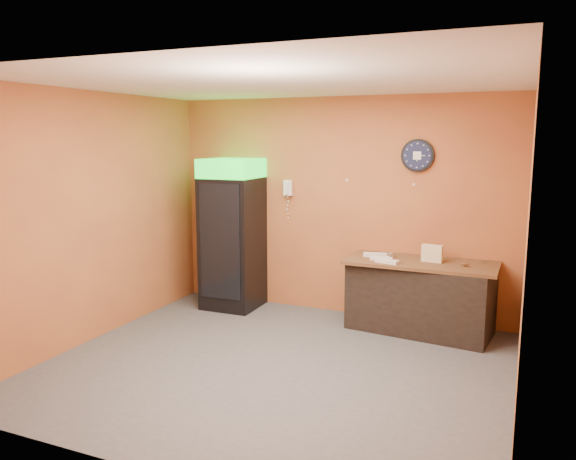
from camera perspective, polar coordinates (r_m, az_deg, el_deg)
The scene contains 15 objects.
floor at distance 5.84m, azimuth -1.27°, elevation -13.66°, with size 4.50×4.50×0.00m, color #47474C.
back_wall at distance 7.30m, azimuth 5.22°, elevation 2.37°, with size 4.50×0.02×2.80m, color #B96934.
left_wall at distance 6.69m, azimuth -19.13°, elevation 1.25°, with size 0.02×4.00×2.80m, color #B96934.
right_wall at distance 4.97m, azimuth 23.01°, elevation -1.66°, with size 0.02×4.00×2.80m, color #B96934.
ceiling at distance 5.40m, azimuth -1.39°, elevation 14.84°, with size 4.50×4.00×0.02m, color white.
beverage_cooler at distance 7.55m, azimuth -5.80°, elevation -0.61°, with size 0.71×0.73×2.01m.
prep_counter at distance 6.88m, azimuth 13.25°, elevation -6.72°, with size 1.63×0.72×0.81m, color black.
wall_clock at distance 6.97m, azimuth 13.03°, elevation 7.39°, with size 0.40×0.06×0.40m.
wall_phone at distance 7.47m, azimuth -0.01°, elevation 4.30°, with size 0.11×0.10×0.20m.
butcher_paper at distance 6.77m, azimuth 13.39°, elevation -3.25°, with size 1.73×0.80×0.04m, color brown.
sub_roll_stack at distance 6.73m, azimuth 14.43°, elevation -2.32°, with size 0.24×0.11×0.20m.
wrapped_sandwich_left at distance 6.72m, azimuth 9.47°, elevation -2.89°, with size 0.26×0.10×0.04m, color silver.
wrapped_sandwich_mid at distance 6.58m, azimuth 10.03°, elevation -3.16°, with size 0.27×0.11×0.04m, color silver.
wrapped_sandwich_right at distance 6.91m, azimuth 8.84°, elevation -2.51°, with size 0.28×0.11×0.04m, color silver.
kitchen_tool at distance 6.87m, azimuth 10.46°, elevation -2.51°, with size 0.07×0.07×0.07m, color silver.
Camera 1 is at (2.24, -4.89, 2.29)m, focal length 35.00 mm.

